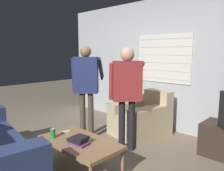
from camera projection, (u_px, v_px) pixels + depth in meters
The scene contains 9 objects.
ground_plane at pixel (82, 162), 3.04m from camera, with size 16.00×16.00×0.00m, color #7F705B.
wall_back at pixel (162, 64), 4.30m from camera, with size 5.20×0.08×2.55m.
armchair_beige at pixel (142, 118), 4.04m from camera, with size 0.94×1.03×0.81m.
coffee_table at pixel (80, 144), 2.75m from camera, with size 1.09×0.58×0.41m.
person_left_standing at pixel (86, 81), 3.74m from camera, with size 0.49×0.76×1.62m.
person_right_standing at pixel (127, 87), 3.28m from camera, with size 0.48×0.75×1.59m.
book_stack at pixel (79, 141), 2.63m from camera, with size 0.27×0.20×0.10m.
soda_can at pixel (53, 133), 2.83m from camera, with size 0.07×0.07×0.13m.
spare_remote at pixel (65, 132), 3.02m from camera, with size 0.07×0.14×0.02m.
Camera 1 is at (2.27, -1.77, 1.51)m, focal length 35.00 mm.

